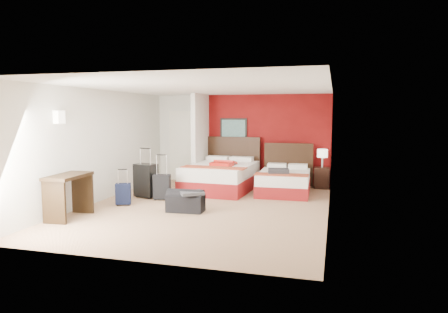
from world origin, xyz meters
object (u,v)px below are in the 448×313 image
(bed_left, at_px, (221,177))
(suitcase_charcoal, at_px, (162,188))
(table_lamp, at_px, (322,158))
(desk, at_px, (69,196))
(suitcase_black, at_px, (146,181))
(duffel_bag, at_px, (186,202))
(red_suitcase_open, at_px, (224,163))
(suitcase_navy, at_px, (123,195))
(bed_right, at_px, (284,183))
(nightstand, at_px, (322,178))

(bed_left, relative_size, suitcase_charcoal, 4.02)
(table_lamp, relative_size, desk, 0.49)
(suitcase_black, relative_size, duffel_bag, 1.04)
(red_suitcase_open, xyz_separation_m, duffel_bag, (-0.16, -2.31, -0.53))
(table_lamp, bearing_deg, suitcase_navy, -141.57)
(bed_left, distance_m, suitcase_navy, 2.72)
(suitcase_charcoal, relative_size, duffel_bag, 0.75)
(desk, bearing_deg, bed_left, 56.37)
(desk, bearing_deg, red_suitcase_open, 54.40)
(bed_right, relative_size, red_suitcase_open, 2.42)
(suitcase_charcoal, height_order, suitcase_navy, suitcase_charcoal)
(bed_right, xyz_separation_m, duffel_bag, (-1.67, -2.44, -0.08))
(bed_left, xyz_separation_m, red_suitcase_open, (0.10, -0.10, 0.38))
(nightstand, bearing_deg, table_lamp, 0.00)
(red_suitcase_open, xyz_separation_m, table_lamp, (2.40, 1.09, 0.08))
(suitcase_black, bearing_deg, bed_right, 38.57)
(table_lamp, distance_m, suitcase_navy, 5.21)
(suitcase_black, distance_m, suitcase_charcoal, 0.52)
(nightstand, bearing_deg, suitcase_charcoal, -144.52)
(nightstand, height_order, desk, desk)
(nightstand, distance_m, suitcase_navy, 5.18)
(bed_right, relative_size, nightstand, 3.21)
(suitcase_charcoal, distance_m, duffel_bag, 1.30)
(suitcase_black, relative_size, suitcase_navy, 1.73)
(table_lamp, height_order, suitcase_navy, table_lamp)
(bed_left, relative_size, desk, 2.22)
(red_suitcase_open, relative_size, suitcase_charcoal, 1.32)
(bed_left, relative_size, suitcase_navy, 5.02)
(bed_right, bearing_deg, suitcase_black, -157.81)
(bed_right, bearing_deg, suitcase_charcoal, -151.24)
(suitcase_charcoal, bearing_deg, suitcase_black, 149.48)
(suitcase_black, bearing_deg, bed_left, 57.11)
(bed_right, xyz_separation_m, nightstand, (0.88, 0.96, 0.01))
(bed_left, xyz_separation_m, nightstand, (2.50, 0.99, -0.06))
(nightstand, relative_size, desk, 0.55)
(table_lamp, xyz_separation_m, suitcase_navy, (-4.06, -3.22, -0.57))
(suitcase_charcoal, bearing_deg, nightstand, 23.70)
(suitcase_charcoal, height_order, desk, desk)
(desk, bearing_deg, suitcase_black, 72.26)
(bed_left, height_order, desk, desk)
(table_lamp, xyz_separation_m, desk, (-4.48, -4.47, -0.38))
(red_suitcase_open, bearing_deg, nightstand, 32.03)
(nightstand, relative_size, table_lamp, 1.14)
(bed_left, xyz_separation_m, bed_right, (1.62, 0.03, -0.07))
(bed_right, distance_m, red_suitcase_open, 1.58)
(suitcase_charcoal, relative_size, desk, 0.55)
(suitcase_navy, distance_m, desk, 1.34)
(bed_right, bearing_deg, duffel_bag, -126.27)
(nightstand, distance_m, suitcase_charcoal, 4.28)
(suitcase_navy, bearing_deg, suitcase_black, 60.37)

